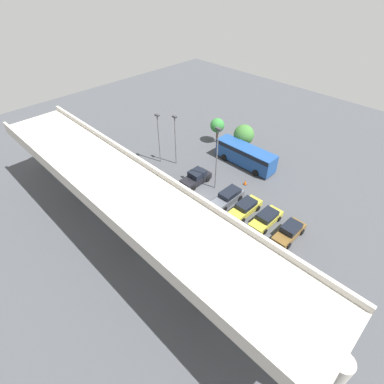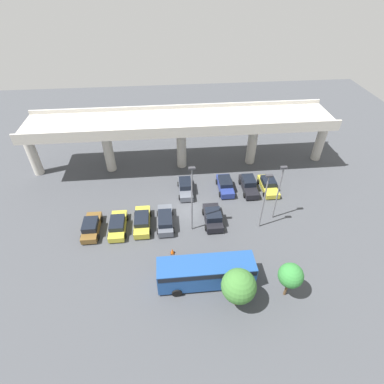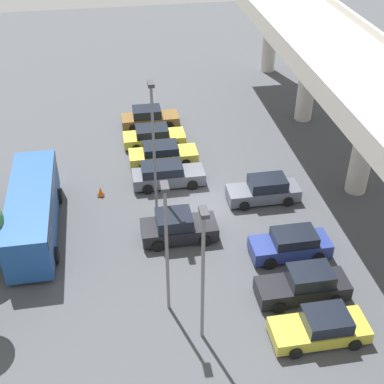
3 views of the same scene
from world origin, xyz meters
name	(u,v)px [view 1 (image 1 of 3)]	position (x,y,z in m)	size (l,w,h in m)	color
ground_plane	(200,199)	(0.00, 0.00, 0.00)	(88.92, 88.92, 0.00)	#424449
highway_overpass	(128,196)	(0.00, 10.09, 6.46)	(42.86, 7.10, 8.11)	#BCB7AD
parked_car_0	(289,232)	(-11.21, -2.38, 0.72)	(1.99, 4.49, 1.56)	brown
parked_car_1	(266,218)	(-8.24, -2.36, 0.67)	(2.03, 4.58, 1.43)	gold
parked_car_2	(245,208)	(-5.45, -2.03, 0.72)	(2.01, 4.78, 1.52)	gold
parked_car_3	(228,197)	(-2.76, -2.09, 0.75)	(1.98, 4.78, 1.57)	#515660
parked_car_4	(178,209)	(0.06, 3.82, 0.76)	(1.96, 4.59, 1.64)	#515660
parked_car_5	(196,178)	(2.87, -2.17, 0.79)	(2.18, 4.37, 1.72)	black
parked_car_6	(149,189)	(5.41, 3.82, 0.75)	(2.02, 4.44, 1.57)	navy
parked_car_7	(136,178)	(8.55, 3.49, 0.78)	(1.98, 4.70, 1.72)	black
parked_car_8	(126,170)	(11.23, 3.37, 0.68)	(2.10, 4.59, 1.51)	gold
shuttle_bus	(245,154)	(0.95, -10.35, 1.71)	(9.20, 2.79, 2.86)	#1E478C
lamp_post_near_aisle	(175,137)	(8.19, -3.41, 4.42)	(0.70, 0.35, 7.48)	slate
lamp_post_mid_lot	(159,135)	(10.21, -2.09, 4.41)	(0.70, 0.35, 7.46)	slate
lamp_post_by_overpass	(217,155)	(0.28, -3.11, 5.05)	(0.70, 0.35, 8.70)	slate
tree_front_left	(244,135)	(3.41, -12.96, 2.89)	(3.07, 3.07, 4.44)	brown
tree_front_right	(217,125)	(8.22, -12.38, 2.94)	(2.26, 2.26, 4.09)	brown
traffic_cone	(245,182)	(-2.12, -6.50, 0.33)	(0.44, 0.44, 0.70)	black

